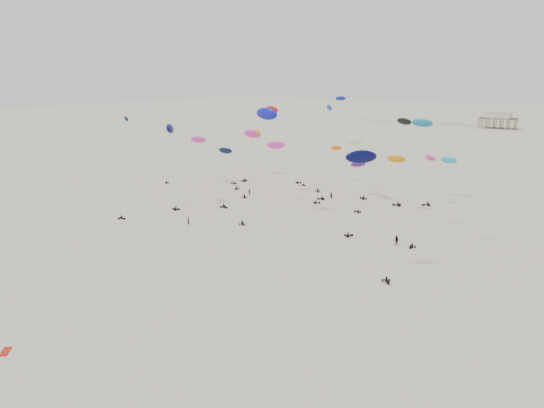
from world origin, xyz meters
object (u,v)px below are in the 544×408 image
Objects in this scene: pavilion_main at (498,121)px; rig_0 at (326,134)px; rig_4 at (364,172)px; spectator_0 at (189,225)px; rig_9 at (344,155)px.

pavilion_main is 0.86× the size of rig_0.
rig_4 is (34.28, -50.63, 0.47)m from rig_0.
pavilion_main is at bearing -127.31° from rig_0.
rig_4 is at bearing -146.49° from spectator_0.
spectator_0 is (-10.19, -264.66, -4.22)m from pavilion_main.
rig_0 is 1.42× the size of rig_9.
rig_0 reaches higher than spectator_0.
pavilion_main is 1.02× the size of rig_4.
spectator_0 is (-42.72, 4.21, -16.78)m from rig_4.
pavilion_main is 9.76× the size of spectator_0.
rig_4 is at bearing -169.82° from rig_9.
rig_4 is at bearing 87.25° from rig_0.
rig_4 reaches higher than rig_9.
rig_4 reaches higher than pavilion_main.
rig_9 is 46.34m from spectator_0.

